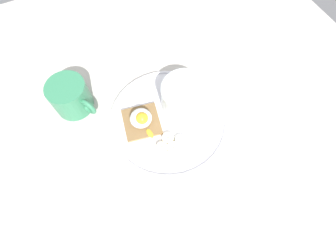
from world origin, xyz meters
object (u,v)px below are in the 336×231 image
at_px(coffee_mug, 71,96).
at_px(banana_slice_front, 168,139).
at_px(banana_slice_back, 162,148).
at_px(banana_slice_right, 181,141).
at_px(poached_egg, 141,118).
at_px(banana_slice_left, 173,148).
at_px(oatmeal_bowl, 185,97).
at_px(toast_slice, 142,122).

bearing_deg(coffee_mug, banana_slice_front, -48.65).
xyz_separation_m(banana_slice_back, banana_slice_right, (0.05, -0.00, 0.00)).
relative_size(poached_egg, banana_slice_left, 1.79).
bearing_deg(banana_slice_left, banana_slice_right, 22.07).
xyz_separation_m(poached_egg, coffee_mug, (-0.13, 0.12, 0.00)).
relative_size(banana_slice_left, banana_slice_back, 1.19).
bearing_deg(oatmeal_bowl, poached_egg, -178.01).
bearing_deg(coffee_mug, poached_egg, -44.18).
distance_m(oatmeal_bowl, toast_slice, 0.12).
bearing_deg(banana_slice_front, coffee_mug, 131.35).
xyz_separation_m(oatmeal_bowl, banana_slice_back, (-0.10, -0.08, -0.03)).
relative_size(poached_egg, coffee_mug, 0.66).
bearing_deg(oatmeal_bowl, banana_slice_left, -129.15).
distance_m(oatmeal_bowl, banana_slice_left, 0.13).
xyz_separation_m(banana_slice_front, banana_slice_left, (0.00, -0.03, 0.00)).
xyz_separation_m(oatmeal_bowl, toast_slice, (-0.12, -0.00, -0.03)).
height_order(toast_slice, banana_slice_front, banana_slice_front).
xyz_separation_m(poached_egg, banana_slice_left, (0.04, -0.09, -0.02)).
height_order(toast_slice, banana_slice_right, banana_slice_right).
relative_size(toast_slice, poached_egg, 1.28).
xyz_separation_m(banana_slice_left, coffee_mug, (-0.17, 0.22, 0.03)).
height_order(oatmeal_bowl, poached_egg, oatmeal_bowl).
bearing_deg(toast_slice, coffee_mug, 136.20).
relative_size(banana_slice_front, coffee_mug, 0.26).
bearing_deg(banana_slice_back, banana_slice_front, 32.17).
bearing_deg(coffee_mug, banana_slice_right, -47.51).
bearing_deg(coffee_mug, banana_slice_left, -52.46).
xyz_separation_m(oatmeal_bowl, banana_slice_front, (-0.08, -0.07, -0.03)).
distance_m(banana_slice_front, banana_slice_left, 0.03).
height_order(oatmeal_bowl, banana_slice_back, oatmeal_bowl).
bearing_deg(banana_slice_left, oatmeal_bowl, 50.85).
bearing_deg(banana_slice_front, banana_slice_back, -147.83).
height_order(oatmeal_bowl, banana_slice_right, oatmeal_bowl).
xyz_separation_m(poached_egg, banana_slice_right, (0.06, -0.08, -0.02)).
xyz_separation_m(toast_slice, poached_egg, (0.00, -0.00, 0.02)).
bearing_deg(poached_egg, banana_slice_back, -78.76).
bearing_deg(toast_slice, banana_slice_front, -60.09).
xyz_separation_m(banana_slice_front, banana_slice_right, (0.02, -0.02, 0.00)).
relative_size(oatmeal_bowl, coffee_mug, 0.98).
bearing_deg(banana_slice_left, toast_slice, 112.11).
distance_m(toast_slice, banana_slice_back, 0.08).
distance_m(toast_slice, banana_slice_right, 0.10).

